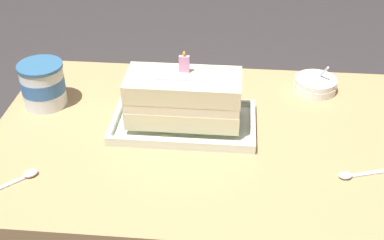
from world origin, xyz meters
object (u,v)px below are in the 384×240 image
object	(u,v)px
foil_tray	(184,124)
birthday_cake	(183,98)
bowl_stack	(315,85)
serving_spoon_by_bowls	(25,176)
ice_cream_tub	(43,84)
serving_spoon_near_tray	(352,175)

from	to	relation	value
foil_tray	birthday_cake	distance (m)	0.08
bowl_stack	serving_spoon_by_bowls	distance (m)	0.80
birthday_cake	serving_spoon_by_bowls	size ratio (longest dim) A/B	2.78
serving_spoon_by_bowls	ice_cream_tub	bearing A→B (deg)	100.02
foil_tray	birthday_cake	size ratio (longest dim) A/B	1.29
serving_spoon_near_tray	birthday_cake	bearing A→B (deg)	157.46
ice_cream_tub	bowl_stack	bearing A→B (deg)	10.68
birthday_cake	serving_spoon_by_bowls	xyz separation A→B (m)	(-0.32, -0.23, -0.08)
foil_tray	serving_spoon_near_tray	bearing A→B (deg)	-22.54
birthday_cake	foil_tray	bearing A→B (deg)	-90.00
foil_tray	ice_cream_tub	distance (m)	0.39
ice_cream_tub	serving_spoon_near_tray	world-z (taller)	ice_cream_tub
bowl_stack	birthday_cake	bearing A→B (deg)	-148.96
serving_spoon_near_tray	bowl_stack	bearing A→B (deg)	96.55
serving_spoon_by_bowls	serving_spoon_near_tray	bearing A→B (deg)	5.54
ice_cream_tub	serving_spoon_by_bowls	size ratio (longest dim) A/B	1.20
bowl_stack	serving_spoon_near_tray	distance (m)	0.37
serving_spoon_by_bowls	birthday_cake	bearing A→B (deg)	35.37
foil_tray	bowl_stack	distance (m)	0.40
serving_spoon_near_tray	serving_spoon_by_bowls	world-z (taller)	same
foil_tray	serving_spoon_near_tray	size ratio (longest dim) A/B	2.73
bowl_stack	foil_tray	bearing A→B (deg)	-148.96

